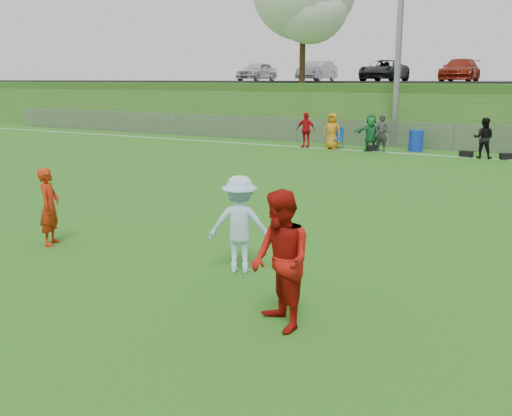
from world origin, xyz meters
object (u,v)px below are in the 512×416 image
Objects in this scene: player_red_center at (281,261)px; player_red_left at (49,207)px; recycling_bin at (416,141)px; player_blue at (240,224)px.

player_red_left is at bearing -153.30° from player_red_center.
player_red_center is at bearing -130.16° from player_red_left.
player_red_center reaches higher than recycling_bin.
recycling_bin is (-1.46, 18.38, -0.36)m from player_blue.
player_blue is (-1.64, 1.71, -0.10)m from player_red_center.
player_red_left is 1.60× the size of recycling_bin.
player_red_center is 20.33m from recycling_bin.
player_red_center is at bearing 110.45° from player_blue.
player_red_left is 18.98m from recycling_bin.
player_red_left is 0.93× the size of player_blue.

